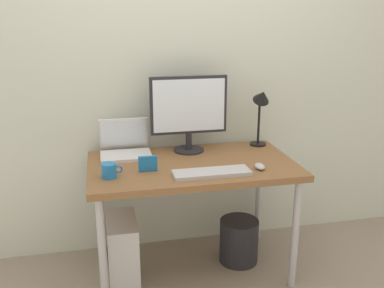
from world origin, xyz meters
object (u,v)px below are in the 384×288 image
desk (192,173)px  computer_tower (123,251)px  monitor (189,110)px  photo_frame (148,163)px  desk_lamp (261,105)px  mouse (260,166)px  keyboard (212,173)px  coffee_mug (109,171)px  wastebasket (239,241)px  laptop (125,146)px

desk → computer_tower: bearing=-176.6°
monitor → photo_frame: size_ratio=4.57×
desk_lamp → mouse: bearing=-110.8°
mouse → photo_frame: photo_frame is taller
photo_frame → keyboard: bearing=-21.4°
monitor → coffee_mug: size_ratio=4.26×
photo_frame → wastebasket: bearing=11.6°
desk → keyboard: keyboard is taller
keyboard → desk_lamp: bearing=44.8°
coffee_mug → computer_tower: size_ratio=0.28×
wastebasket → laptop: bearing=163.3°
desk → coffee_mug: coffee_mug is taller
monitor → desk: bearing=-97.2°
coffee_mug → monitor: bearing=35.5°
computer_tower → monitor: bearing=28.6°
laptop → keyboard: laptop is taller
keyboard → coffee_mug: 0.57m
coffee_mug → wastebasket: bearing=12.3°
desk → desk_lamp: 0.68m
photo_frame → laptop: bearing=107.3°
keyboard → computer_tower: size_ratio=1.05×
wastebasket → monitor: bearing=146.8°
laptop → keyboard: (0.45, -0.48, -0.05)m
laptop → desk_lamp: size_ratio=0.77×
desk_lamp → mouse: (-0.16, -0.43, -0.27)m
keyboard → photo_frame: photo_frame is taller
desk_lamp → keyboard: 0.71m
monitor → mouse: 0.60m
laptop → coffee_mug: laptop is taller
laptop → photo_frame: laptop is taller
desk → coffee_mug: size_ratio=10.64×
photo_frame → mouse: bearing=-9.2°
monitor → coffee_mug: monitor is taller
keyboard → computer_tower: keyboard is taller
coffee_mug → laptop: bearing=73.8°
desk_lamp → coffee_mug: size_ratio=3.53×
monitor → coffee_mug: bearing=-144.5°
monitor → mouse: monitor is taller
desk_lamp → monitor: bearing=-179.9°
monitor → desk_lamp: bearing=0.1°
photo_frame → desk: bearing=17.9°
desk → photo_frame: 0.32m
desk_lamp → coffee_mug: 1.13m
keyboard → coffee_mug: coffee_mug is taller
coffee_mug → wastebasket: coffee_mug is taller
desk_lamp → laptop: bearing=178.9°
mouse → desk: bearing=151.8°
mouse → desk_lamp: bearing=69.2°
laptop → coffee_mug: (-0.12, -0.40, -0.02)m
monitor → keyboard: monitor is taller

